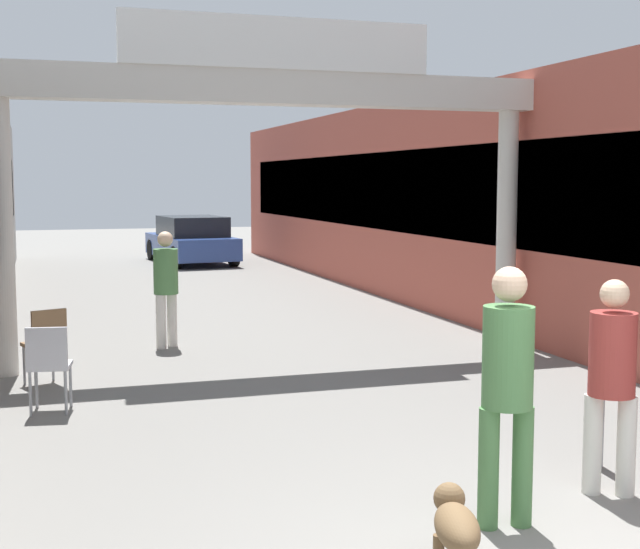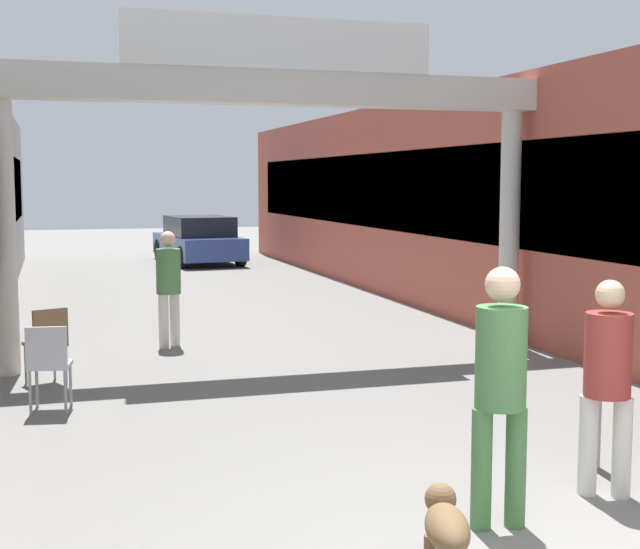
{
  "view_description": "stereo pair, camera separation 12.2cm",
  "coord_description": "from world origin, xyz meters",
  "px_view_note": "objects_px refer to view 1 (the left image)",
  "views": [
    {
      "loc": [
        -2.92,
        -4.05,
        2.32
      ],
      "look_at": [
        0.0,
        5.2,
        1.3
      ],
      "focal_mm": 50.0,
      "sensor_mm": 36.0,
      "label": 1
    },
    {
      "loc": [
        -2.8,
        -4.09,
        2.32
      ],
      "look_at": [
        0.0,
        5.2,
        1.3
      ],
      "focal_mm": 50.0,
      "sensor_mm": 36.0,
      "label": 2
    }
  ],
  "objects_px": {
    "bollard_post_metal": "(599,398)",
    "cafe_chair_wood_farther": "(46,339)",
    "pedestrian_with_dog": "(507,379)",
    "pedestrian_carrying_crate": "(166,282)",
    "parked_car_blue": "(192,240)",
    "pedestrian_companion": "(612,373)",
    "cafe_chair_aluminium_nearer": "(49,360)",
    "dog_on_leash": "(455,525)"
  },
  "relations": [
    {
      "from": "bollard_post_metal",
      "to": "cafe_chair_wood_farther",
      "type": "distance_m",
      "value": 6.06
    },
    {
      "from": "pedestrian_with_dog",
      "to": "cafe_chair_wood_farther",
      "type": "bearing_deg",
      "value": 118.98
    },
    {
      "from": "pedestrian_carrying_crate",
      "to": "parked_car_blue",
      "type": "relative_size",
      "value": 0.39
    },
    {
      "from": "pedestrian_carrying_crate",
      "to": "bollard_post_metal",
      "type": "height_order",
      "value": "pedestrian_carrying_crate"
    },
    {
      "from": "parked_car_blue",
      "to": "pedestrian_carrying_crate",
      "type": "bearing_deg",
      "value": -100.89
    },
    {
      "from": "pedestrian_companion",
      "to": "parked_car_blue",
      "type": "relative_size",
      "value": 0.39
    },
    {
      "from": "pedestrian_companion",
      "to": "pedestrian_carrying_crate",
      "type": "xyz_separation_m",
      "value": [
        -2.33,
        6.88,
        0.01
      ]
    },
    {
      "from": "bollard_post_metal",
      "to": "cafe_chair_aluminium_nearer",
      "type": "xyz_separation_m",
      "value": [
        -4.24,
        3.08,
        -0.03
      ]
    },
    {
      "from": "bollard_post_metal",
      "to": "cafe_chair_wood_farther",
      "type": "height_order",
      "value": "bollard_post_metal"
    },
    {
      "from": "cafe_chair_wood_farther",
      "to": "pedestrian_carrying_crate",
      "type": "bearing_deg",
      "value": 50.58
    },
    {
      "from": "bollard_post_metal",
      "to": "pedestrian_with_dog",
      "type": "bearing_deg",
      "value": -146.1
    },
    {
      "from": "pedestrian_companion",
      "to": "bollard_post_metal",
      "type": "bearing_deg",
      "value": 62.23
    },
    {
      "from": "pedestrian_companion",
      "to": "cafe_chair_aluminium_nearer",
      "type": "relative_size",
      "value": 1.81
    },
    {
      "from": "pedestrian_carrying_crate",
      "to": "dog_on_leash",
      "type": "relative_size",
      "value": 2.37
    },
    {
      "from": "cafe_chair_wood_farther",
      "to": "parked_car_blue",
      "type": "bearing_deg",
      "value": 74.51
    },
    {
      "from": "cafe_chair_aluminium_nearer",
      "to": "parked_car_blue",
      "type": "xyz_separation_m",
      "value": [
        4.05,
        15.89,
        0.1
      ]
    },
    {
      "from": "pedestrian_carrying_crate",
      "to": "dog_on_leash",
      "type": "bearing_deg",
      "value": -85.27
    },
    {
      "from": "pedestrian_with_dog",
      "to": "cafe_chair_wood_farther",
      "type": "relative_size",
      "value": 1.98
    },
    {
      "from": "pedestrian_carrying_crate",
      "to": "cafe_chair_aluminium_nearer",
      "type": "xyz_separation_m",
      "value": [
        -1.61,
        -3.21,
        -0.39
      ]
    },
    {
      "from": "pedestrian_companion",
      "to": "cafe_chair_aluminium_nearer",
      "type": "xyz_separation_m",
      "value": [
        -3.93,
        3.66,
        -0.38
      ]
    },
    {
      "from": "pedestrian_carrying_crate",
      "to": "cafe_chair_wood_farther",
      "type": "distance_m",
      "value": 2.58
    },
    {
      "from": "bollard_post_metal",
      "to": "cafe_chair_aluminium_nearer",
      "type": "bearing_deg",
      "value": 144.02
    },
    {
      "from": "pedestrian_with_dog",
      "to": "cafe_chair_aluminium_nearer",
      "type": "bearing_deg",
      "value": 125.88
    },
    {
      "from": "bollard_post_metal",
      "to": "parked_car_blue",
      "type": "bearing_deg",
      "value": 90.59
    },
    {
      "from": "pedestrian_companion",
      "to": "cafe_chair_aluminium_nearer",
      "type": "bearing_deg",
      "value": 137.02
    },
    {
      "from": "dog_on_leash",
      "to": "pedestrian_carrying_crate",
      "type": "bearing_deg",
      "value": 94.73
    },
    {
      "from": "bollard_post_metal",
      "to": "cafe_chair_aluminium_nearer",
      "type": "height_order",
      "value": "bollard_post_metal"
    },
    {
      "from": "cafe_chair_wood_farther",
      "to": "pedestrian_with_dog",
      "type": "bearing_deg",
      "value": -61.02
    },
    {
      "from": "cafe_chair_aluminium_nearer",
      "to": "bollard_post_metal",
      "type": "bearing_deg",
      "value": -35.98
    },
    {
      "from": "bollard_post_metal",
      "to": "cafe_chair_wood_farther",
      "type": "relative_size",
      "value": 1.26
    },
    {
      "from": "pedestrian_with_dog",
      "to": "cafe_chair_wood_farther",
      "type": "xyz_separation_m",
      "value": [
        -2.9,
        5.23,
        -0.48
      ]
    },
    {
      "from": "pedestrian_with_dog",
      "to": "pedestrian_carrying_crate",
      "type": "height_order",
      "value": "pedestrian_with_dog"
    },
    {
      "from": "pedestrian_carrying_crate",
      "to": "bollard_post_metal",
      "type": "distance_m",
      "value": 6.83
    },
    {
      "from": "pedestrian_companion",
      "to": "cafe_chair_wood_farther",
      "type": "height_order",
      "value": "pedestrian_companion"
    },
    {
      "from": "pedestrian_companion",
      "to": "dog_on_leash",
      "type": "relative_size",
      "value": 2.35
    },
    {
      "from": "pedestrian_with_dog",
      "to": "pedestrian_carrying_crate",
      "type": "relative_size",
      "value": 1.09
    },
    {
      "from": "pedestrian_carrying_crate",
      "to": "parked_car_blue",
      "type": "distance_m",
      "value": 12.91
    },
    {
      "from": "parked_car_blue",
      "to": "pedestrian_companion",
      "type": "bearing_deg",
      "value": -90.33
    },
    {
      "from": "pedestrian_companion",
      "to": "pedestrian_carrying_crate",
      "type": "height_order",
      "value": "pedestrian_carrying_crate"
    },
    {
      "from": "bollard_post_metal",
      "to": "pedestrian_carrying_crate",
      "type": "bearing_deg",
      "value": 112.71
    },
    {
      "from": "pedestrian_companion",
      "to": "cafe_chair_wood_farther",
      "type": "relative_size",
      "value": 1.81
    },
    {
      "from": "cafe_chair_aluminium_nearer",
      "to": "cafe_chair_wood_farther",
      "type": "distance_m",
      "value": 1.24
    }
  ]
}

